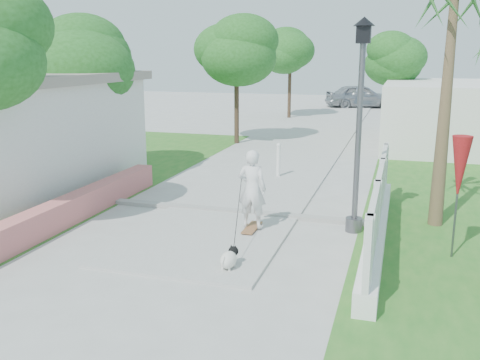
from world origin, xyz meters
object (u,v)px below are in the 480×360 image
(dog, at_px, (229,258))
(parked_car, at_px, (360,96))
(bollard, at_px, (278,159))
(patio_umbrella, at_px, (460,170))
(street_lamp, at_px, (359,119))
(skateboarder, at_px, (243,203))

(dog, relative_size, parked_car, 0.13)
(bollard, bearing_deg, patio_umbrella, -50.09)
(dog, bearing_deg, patio_umbrella, 31.86)
(bollard, height_order, patio_umbrella, patio_umbrella)
(street_lamp, height_order, skateboarder, street_lamp)
(bollard, relative_size, skateboarder, 0.45)
(street_lamp, distance_m, bollard, 5.56)
(street_lamp, relative_size, patio_umbrella, 1.93)
(skateboarder, bearing_deg, bollard, -83.01)
(parked_car, bearing_deg, dog, 159.87)
(skateboarder, bearing_deg, street_lamp, -147.49)
(parked_car, bearing_deg, patio_umbrella, 167.36)
(patio_umbrella, bearing_deg, street_lamp, 152.24)
(patio_umbrella, distance_m, dog, 4.46)
(street_lamp, bearing_deg, bollard, 120.96)
(parked_car, bearing_deg, street_lamp, 163.79)
(patio_umbrella, distance_m, parked_car, 29.24)
(bollard, height_order, parked_car, parked_car)
(bollard, bearing_deg, parked_car, 88.52)
(street_lamp, relative_size, dog, 7.29)
(street_lamp, bearing_deg, dog, -123.98)
(bollard, height_order, dog, bollard)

